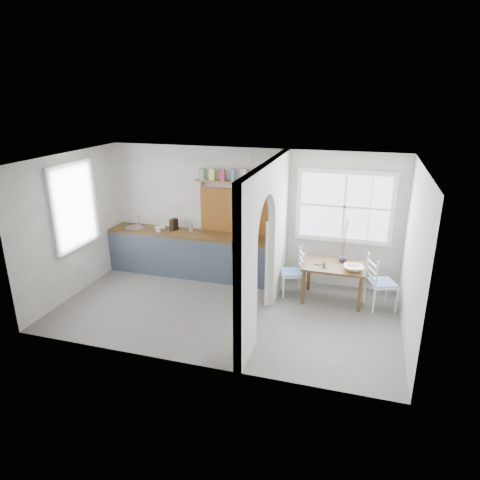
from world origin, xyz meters
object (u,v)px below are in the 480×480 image
(dining_table, at_px, (333,283))
(chair_right, at_px, (382,282))
(vase, at_px, (343,257))
(chair_left, at_px, (292,272))
(kettle, at_px, (253,236))

(dining_table, xyz_separation_m, chair_right, (0.82, -0.07, 0.15))
(chair_right, distance_m, vase, 0.80)
(dining_table, distance_m, vase, 0.49)
(chair_left, relative_size, vase, 5.20)
(dining_table, relative_size, chair_left, 1.24)
(chair_left, height_order, chair_right, chair_right)
(chair_left, bearing_deg, chair_right, 65.32)
(chair_right, bearing_deg, chair_left, 63.64)
(dining_table, relative_size, kettle, 5.03)
(kettle, bearing_deg, chair_right, -0.09)
(chair_right, bearing_deg, vase, 45.23)
(chair_right, relative_size, kettle, 4.49)
(dining_table, bearing_deg, kettle, 172.54)
(chair_left, distance_m, chair_right, 1.59)
(chair_right, relative_size, vase, 5.76)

